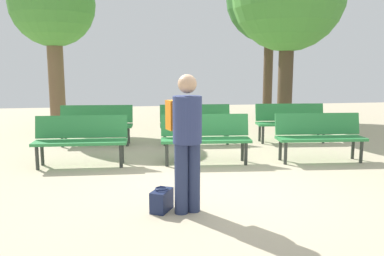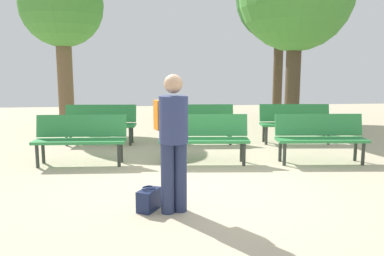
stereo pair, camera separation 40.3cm
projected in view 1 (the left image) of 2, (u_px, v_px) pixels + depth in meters
ground_plane at (216, 189)px, 5.64m from camera, size 24.00×24.00×0.00m
bench_r0_c0 at (81, 137)px, 6.91m from camera, size 1.62×0.57×0.87m
bench_r0_c1 at (205, 135)px, 7.11m from camera, size 1.64×0.63×0.87m
bench_r0_c2 at (319, 134)px, 7.26m from camera, size 1.64×0.62×0.87m
bench_r1_c0 at (96, 122)px, 8.75m from camera, size 1.64×0.62×0.87m
bench_r1_c1 at (195, 121)px, 8.92m from camera, size 1.63×0.59×0.87m
bench_r1_c2 at (291, 120)px, 9.11m from camera, size 1.64×0.64×0.87m
tree_2 at (53, 7)px, 10.50m from camera, size 2.25×2.25×4.51m
visitor_with_backpack at (186, 135)px, 4.63m from camera, size 0.44×0.58×1.65m
handbag at (162, 200)px, 4.77m from camera, size 0.31×0.37×0.29m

